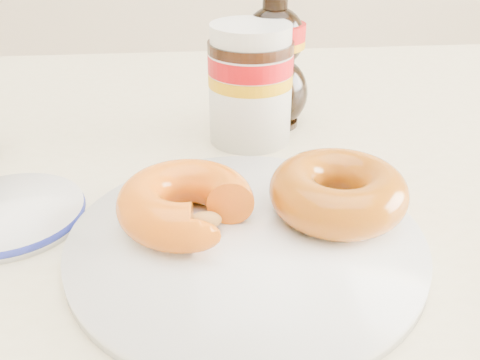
{
  "coord_description": "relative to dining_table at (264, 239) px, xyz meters",
  "views": [
    {
      "loc": [
        -0.07,
        -0.37,
        1.0
      ],
      "look_at": [
        -0.03,
        0.02,
        0.79
      ],
      "focal_mm": 40.0,
      "sensor_mm": 36.0,
      "label": 1
    }
  ],
  "objects": [
    {
      "name": "dining_table",
      "position": [
        0.0,
        0.0,
        0.0
      ],
      "size": [
        1.4,
        0.9,
        0.75
      ],
      "color": "#F4E6B9",
      "rests_on": "ground"
    },
    {
      "name": "plate",
      "position": [
        -0.03,
        -0.13,
        0.09
      ],
      "size": [
        0.28,
        0.28,
        0.01
      ],
      "color": "white",
      "rests_on": "dining_table"
    },
    {
      "name": "donut_bitten",
      "position": [
        -0.08,
        -0.11,
        0.12
      ],
      "size": [
        0.12,
        0.12,
        0.04
      ],
      "primitive_type": "torus",
      "rotation": [
        0.0,
        0.0,
        -0.07
      ],
      "color": "orange",
      "rests_on": "plate"
    },
    {
      "name": "donut_whole",
      "position": [
        0.04,
        -0.1,
        0.12
      ],
      "size": [
        0.13,
        0.13,
        0.04
      ],
      "primitive_type": "torus",
      "rotation": [
        0.0,
        0.0,
        0.22
      ],
      "color": "#955A09",
      "rests_on": "plate"
    },
    {
      "name": "nutella_jar",
      "position": [
        -0.01,
        0.08,
        0.15
      ],
      "size": [
        0.09,
        0.09,
        0.13
      ],
      "rotation": [
        0.0,
        0.0,
        -0.4
      ],
      "color": "white",
      "rests_on": "dining_table"
    },
    {
      "name": "syrup_bottle",
      "position": [
        0.02,
        0.12,
        0.16
      ],
      "size": [
        0.1,
        0.09,
        0.16
      ],
      "primitive_type": null,
      "rotation": [
        0.0,
        0.0,
        0.26
      ],
      "color": "black",
      "rests_on": "dining_table"
    },
    {
      "name": "blue_rim_saucer",
      "position": [
        -0.23,
        -0.07,
        0.09
      ],
      "size": [
        0.13,
        0.13,
        0.01
      ],
      "color": "white",
      "rests_on": "dining_table"
    }
  ]
}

